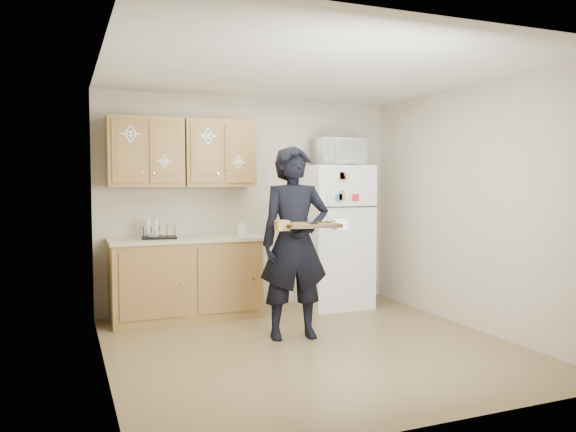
{
  "coord_description": "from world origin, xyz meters",
  "views": [
    {
      "loc": [
        -2.1,
        -4.61,
        1.52
      ],
      "look_at": [
        -0.05,
        0.45,
        1.17
      ],
      "focal_mm": 35.0,
      "sensor_mm": 36.0,
      "label": 1
    }
  ],
  "objects_px": {
    "microwave": "(338,152)",
    "dish_rack": "(159,232)",
    "baking_tray": "(311,226)",
    "person": "(295,243)",
    "refrigerator": "(335,236)"
  },
  "relations": [
    {
      "from": "microwave",
      "to": "dish_rack",
      "type": "xyz_separation_m",
      "value": [
        -2.11,
        0.08,
        -0.89
      ]
    },
    {
      "from": "dish_rack",
      "to": "baking_tray",
      "type": "bearing_deg",
      "value": -51.33
    },
    {
      "from": "person",
      "to": "baking_tray",
      "type": "distance_m",
      "value": 0.35
    },
    {
      "from": "refrigerator",
      "to": "baking_tray",
      "type": "relative_size",
      "value": 3.5
    },
    {
      "from": "refrigerator",
      "to": "microwave",
      "type": "bearing_deg",
      "value": -66.97
    },
    {
      "from": "microwave",
      "to": "dish_rack",
      "type": "bearing_deg",
      "value": 177.34
    },
    {
      "from": "dish_rack",
      "to": "microwave",
      "type": "bearing_deg",
      "value": -2.08
    },
    {
      "from": "microwave",
      "to": "baking_tray",
      "type": "bearing_deg",
      "value": -126.21
    },
    {
      "from": "refrigerator",
      "to": "baking_tray",
      "type": "distance_m",
      "value": 1.71
    },
    {
      "from": "refrigerator",
      "to": "person",
      "type": "bearing_deg",
      "value": -131.75
    },
    {
      "from": "refrigerator",
      "to": "dish_rack",
      "type": "xyz_separation_m",
      "value": [
        -2.09,
        0.03,
        0.12
      ]
    },
    {
      "from": "baking_tray",
      "to": "microwave",
      "type": "relative_size",
      "value": 0.84
    },
    {
      "from": "microwave",
      "to": "dish_rack",
      "type": "height_order",
      "value": "microwave"
    },
    {
      "from": "refrigerator",
      "to": "dish_rack",
      "type": "bearing_deg",
      "value": 179.27
    },
    {
      "from": "person",
      "to": "baking_tray",
      "type": "bearing_deg",
      "value": -75.75
    }
  ]
}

